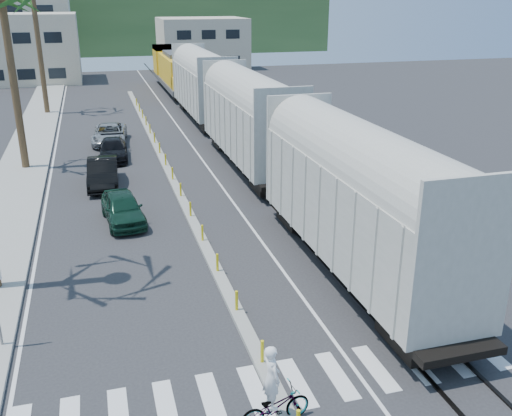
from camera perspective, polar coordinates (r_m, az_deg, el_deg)
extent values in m
plane|color=#28282B|center=(17.83, -0.32, -13.70)|extent=(140.00, 140.00, 0.00)
cube|color=gray|center=(40.70, -21.92, 4.87)|extent=(3.00, 90.00, 0.15)
cube|color=black|center=(44.14, -4.82, 7.36)|extent=(0.12, 100.00, 0.06)
cube|color=black|center=(44.44, -2.98, 7.49)|extent=(0.12, 100.00, 0.06)
cube|color=gray|center=(35.84, -9.00, 4.14)|extent=(0.45, 60.00, 0.15)
cylinder|color=yellow|center=(16.75, 0.62, -14.14)|extent=(0.10, 0.10, 0.70)
cylinder|color=yellow|center=(19.21, -1.96, -9.23)|extent=(0.10, 0.10, 0.70)
cylinder|color=yellow|center=(21.80, -3.89, -5.45)|extent=(0.10, 0.10, 0.70)
cylinder|color=yellow|center=(24.48, -5.39, -2.48)|extent=(0.10, 0.10, 0.70)
cylinder|color=yellow|center=(27.23, -6.58, -0.10)|extent=(0.10, 0.10, 0.70)
cylinder|color=yellow|center=(30.03, -7.55, 1.84)|extent=(0.10, 0.10, 0.70)
cylinder|color=yellow|center=(32.86, -8.36, 3.45)|extent=(0.10, 0.10, 0.70)
cylinder|color=yellow|center=(35.72, -9.04, 4.80)|extent=(0.10, 0.10, 0.70)
cylinder|color=yellow|center=(38.61, -9.62, 5.95)|extent=(0.10, 0.10, 0.70)
cylinder|color=yellow|center=(41.50, -10.12, 6.93)|extent=(0.10, 0.10, 0.70)
cylinder|color=yellow|center=(44.42, -10.56, 7.79)|extent=(0.10, 0.10, 0.70)
cylinder|color=yellow|center=(47.34, -10.95, 8.54)|extent=(0.10, 0.10, 0.70)
cylinder|color=yellow|center=(50.27, -11.29, 9.21)|extent=(0.10, 0.10, 0.70)
cylinder|color=yellow|center=(53.21, -11.60, 9.80)|extent=(0.10, 0.10, 0.70)
cylinder|color=yellow|center=(56.16, -11.87, 10.33)|extent=(0.10, 0.10, 0.70)
cube|color=silver|center=(16.28, 1.67, -17.49)|extent=(14.00, 2.20, 0.01)
cube|color=silver|center=(40.56, -19.53, 5.03)|extent=(0.12, 90.00, 0.01)
cube|color=silver|center=(40.97, -6.43, 6.24)|extent=(0.12, 90.00, 0.01)
cube|color=#B1AEA2|center=(21.25, 10.07, 0.02)|extent=(3.00, 12.88, 3.40)
cylinder|color=#B1AEA2|center=(20.72, 10.36, 4.43)|extent=(2.90, 12.58, 2.90)
cube|color=black|center=(22.10, 9.72, -5.33)|extent=(2.60, 12.88, 1.00)
cube|color=#B1AEA2|center=(34.80, -0.68, 8.37)|extent=(3.00, 12.88, 3.40)
cylinder|color=#B1AEA2|center=(34.48, -0.69, 11.13)|extent=(2.90, 12.58, 2.90)
cube|color=black|center=(35.33, -0.66, 4.88)|extent=(2.60, 12.88, 1.00)
cube|color=#B1AEA2|center=(49.20, -5.40, 11.87)|extent=(3.00, 12.88, 3.40)
cylinder|color=#B1AEA2|center=(48.98, -5.46, 13.84)|extent=(2.90, 12.58, 2.90)
cube|color=black|center=(49.58, -5.31, 9.36)|extent=(2.60, 12.88, 1.00)
cube|color=#4C4C4F|center=(65.07, -8.07, 12.40)|extent=(3.00, 17.00, 0.50)
cube|color=gold|center=(63.89, -8.01, 13.66)|extent=(2.70, 12.24, 2.60)
cube|color=gold|center=(70.53, -8.85, 14.49)|extent=(3.00, 3.74, 3.20)
cube|color=black|center=(65.15, -8.05, 11.88)|extent=(2.60, 13.60, 0.90)
cylinder|color=brown|center=(36.81, -23.02, 11.09)|extent=(0.44, 0.44, 10.00)
cylinder|color=brown|center=(54.50, -20.90, 15.01)|extent=(0.44, 0.44, 12.00)
cube|color=#BBAD94|center=(76.76, -21.90, 14.61)|extent=(12.00, 10.00, 8.00)
cube|color=#BBAD94|center=(92.78, -22.42, 15.96)|extent=(14.00, 12.00, 10.00)
cube|color=#BBAD94|center=(85.95, -5.42, 16.08)|extent=(12.00, 10.00, 7.00)
cube|color=#385628|center=(114.34, -14.68, 17.88)|extent=(80.00, 20.00, 12.00)
imported|color=#113324|center=(27.28, -13.19, 0.00)|extent=(2.52, 4.52, 1.43)
imported|color=black|center=(32.85, -15.06, 3.42)|extent=(2.01, 4.77, 1.53)
imported|color=black|center=(38.24, -14.11, 5.69)|extent=(2.17, 4.58, 1.28)
imported|color=#A2A4A7|center=(42.51, -14.44, 7.19)|extent=(3.32, 5.45, 1.38)
imported|color=#9EA0A5|center=(14.91, 1.93, -19.26)|extent=(1.20, 2.06, 0.98)
imported|color=white|center=(14.32, 1.57, -16.52)|extent=(0.74, 0.59, 1.71)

